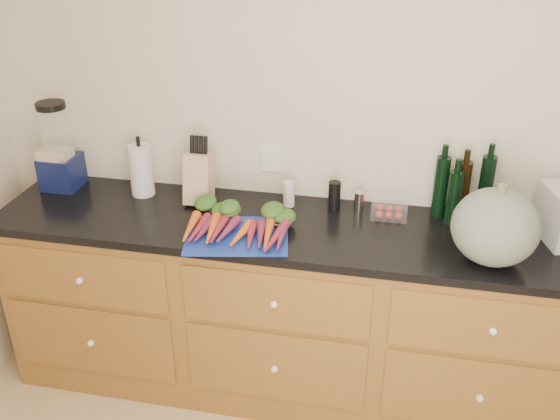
% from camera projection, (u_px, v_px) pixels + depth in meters
% --- Properties ---
extents(wall_back, '(4.10, 0.05, 2.60)m').
position_uv_depth(wall_back, '(398.00, 132.00, 2.87)').
color(wall_back, beige).
rests_on(wall_back, ground).
extents(cabinets, '(3.60, 0.64, 0.90)m').
position_uv_depth(cabinets, '(380.00, 323.00, 2.98)').
color(cabinets, brown).
rests_on(cabinets, ground).
extents(countertop, '(3.64, 0.62, 0.04)m').
position_uv_depth(countertop, '(388.00, 238.00, 2.76)').
color(countertop, black).
rests_on(countertop, cabinets).
extents(cutting_board, '(0.50, 0.41, 0.01)m').
position_uv_depth(cutting_board, '(237.00, 235.00, 2.73)').
color(cutting_board, '#173398').
rests_on(cutting_board, countertop).
extents(carrots, '(0.47, 0.34, 0.07)m').
position_uv_depth(carrots, '(240.00, 224.00, 2.75)').
color(carrots, orange).
rests_on(carrots, cutting_board).
extents(squash, '(0.35, 0.35, 0.31)m').
position_uv_depth(squash, '(495.00, 227.00, 2.49)').
color(squash, '#586857').
rests_on(squash, countertop).
extents(blender_appliance, '(0.18, 0.18, 0.44)m').
position_uv_depth(blender_appliance, '(58.00, 151.00, 3.09)').
color(blender_appliance, '#0E1642').
rests_on(blender_appliance, countertop).
extents(paper_towel, '(0.11, 0.11, 0.26)m').
position_uv_depth(paper_towel, '(141.00, 170.00, 3.05)').
color(paper_towel, silver).
rests_on(paper_towel, countertop).
extents(knife_block, '(0.12, 0.12, 0.24)m').
position_uv_depth(knife_block, '(199.00, 178.00, 2.98)').
color(knife_block, tan).
rests_on(knife_block, countertop).
extents(grinder_salt, '(0.05, 0.05, 0.13)m').
position_uv_depth(grinder_salt, '(289.00, 194.00, 2.97)').
color(grinder_salt, silver).
rests_on(grinder_salt, countertop).
extents(grinder_pepper, '(0.06, 0.06, 0.14)m').
position_uv_depth(grinder_pepper, '(334.00, 196.00, 2.92)').
color(grinder_pepper, black).
rests_on(grinder_pepper, countertop).
extents(canister_chrome, '(0.04, 0.04, 0.10)m').
position_uv_depth(canister_chrome, '(359.00, 202.00, 2.91)').
color(canister_chrome, silver).
rests_on(canister_chrome, countertop).
extents(tomato_box, '(0.16, 0.13, 0.08)m').
position_uv_depth(tomato_box, '(389.00, 209.00, 2.89)').
color(tomato_box, white).
rests_on(tomato_box, countertop).
extents(bottles, '(0.26, 0.13, 0.31)m').
position_uv_depth(bottles, '(461.00, 191.00, 2.82)').
color(bottles, black).
rests_on(bottles, countertop).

